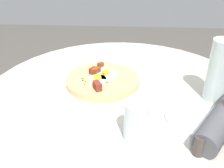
% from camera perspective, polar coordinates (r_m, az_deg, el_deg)
% --- Properties ---
extents(dining_table, '(0.96, 0.96, 0.70)m').
position_cam_1_polar(dining_table, '(1.01, 1.93, -9.74)').
color(dining_table, beige).
rests_on(dining_table, ground_plane).
extents(pizza_plate, '(0.33, 0.33, 0.01)m').
position_cam_1_polar(pizza_plate, '(0.94, -2.03, -0.14)').
color(pizza_plate, white).
rests_on(pizza_plate, dining_table).
extents(breakfast_pizza, '(0.26, 0.26, 0.05)m').
position_cam_1_polar(breakfast_pizza, '(0.93, -2.09, 0.87)').
color(breakfast_pizza, tan).
rests_on(breakfast_pizza, pizza_plate).
extents(bread_plate, '(0.16, 0.16, 0.01)m').
position_cam_1_polar(bread_plate, '(0.81, 17.22, -7.14)').
color(bread_plate, white).
rests_on(bread_plate, dining_table).
extents(napkin, '(0.21, 0.20, 0.00)m').
position_cam_1_polar(napkin, '(1.19, 4.98, 6.17)').
color(napkin, white).
rests_on(napkin, dining_table).
extents(fork, '(0.17, 0.09, 0.00)m').
position_cam_1_polar(fork, '(1.17, 4.62, 6.07)').
color(fork, silver).
rests_on(fork, napkin).
extents(knife, '(0.17, 0.09, 0.00)m').
position_cam_1_polar(knife, '(1.20, 5.34, 6.66)').
color(knife, silver).
rests_on(knife, napkin).
extents(water_glass, '(0.07, 0.07, 0.11)m').
position_cam_1_polar(water_glass, '(0.69, 5.41, -8.00)').
color(water_glass, silver).
rests_on(water_glass, dining_table).
extents(water_bottle, '(0.07, 0.07, 0.20)m').
position_cam_1_polar(water_bottle, '(0.89, 22.21, 2.66)').
color(water_bottle, silver).
rests_on(water_bottle, dining_table).
extents(pepper_shaker, '(0.03, 0.03, 0.05)m').
position_cam_1_polar(pepper_shaker, '(0.69, 18.37, -12.59)').
color(pepper_shaker, '#3F3833').
rests_on(pepper_shaker, dining_table).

